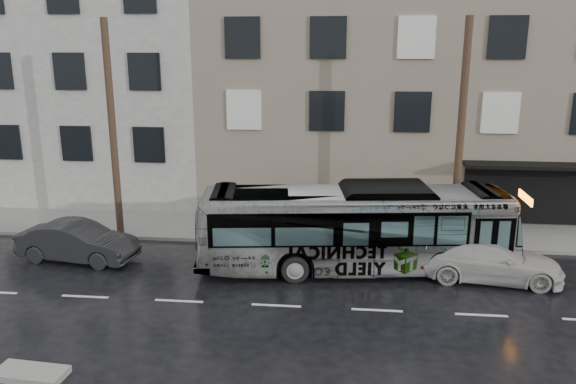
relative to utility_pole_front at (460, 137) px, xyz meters
name	(u,v)px	position (x,y,z in m)	size (l,w,h in m)	color
ground	(285,275)	(-6.50, -3.30, -4.65)	(120.00, 120.00, 0.00)	black
sidewalk	(297,230)	(-6.50, 1.60, -4.58)	(90.00, 3.60, 0.15)	gray
building_taupe	(400,94)	(-1.50, 9.40, 0.85)	(20.00, 12.00, 11.00)	gray
building_grey	(14,46)	(-24.50, 10.90, 3.35)	(26.00, 15.00, 16.00)	beige
utility_pole_front	(460,137)	(0.00, 0.00, 0.00)	(0.30, 0.30, 9.00)	#4E3927
utility_pole_rear	(113,131)	(-14.00, 0.00, 0.00)	(0.30, 0.30, 9.00)	#4E3927
sign_post	(482,219)	(1.10, 0.00, -3.30)	(0.06, 0.06, 2.40)	slate
bus	(355,228)	(-4.01, -2.48, -3.05)	(2.69, 11.50, 3.20)	#B2B2B2
white_sedan	(488,260)	(0.72, -2.90, -3.92)	(2.05, 5.04, 1.46)	#BBB7B2
dark_sedan	(77,242)	(-14.60, -2.69, -3.90)	(1.59, 4.57, 1.51)	black
slush_pile	(31,373)	(-12.17, -10.38, -4.56)	(1.80, 0.80, 0.18)	#A29E99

